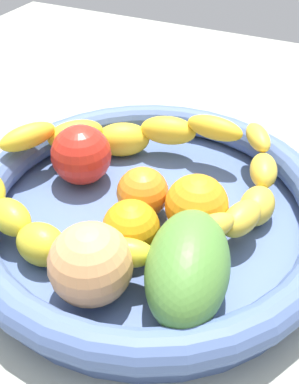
{
  "coord_description": "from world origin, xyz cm",
  "views": [
    {
      "loc": [
        15.18,
        -31.83,
        36.26
      ],
      "look_at": [
        0.0,
        0.0,
        7.87
      ],
      "focal_mm": 42.64,
      "sensor_mm": 36.0,
      "label": 1
    }
  ],
  "objects_px": {
    "orange_front": "(197,204)",
    "orange_mid_left": "(131,228)",
    "tomato_red": "(81,155)",
    "peach_blush": "(86,262)",
    "fruit_bowl": "(150,208)",
    "banana_arching_top": "(122,135)",
    "mango_green": "(188,267)",
    "banana_draped_left": "(250,193)",
    "banana_draped_right": "(45,233)",
    "orange_mid_right": "(142,194)"
  },
  "relations": [
    {
      "from": "orange_front",
      "to": "mango_green",
      "type": "height_order",
      "value": "mango_green"
    },
    {
      "from": "banana_draped_left",
      "to": "orange_mid_right",
      "type": "relative_size",
      "value": 4.1
    },
    {
      "from": "tomato_red",
      "to": "peach_blush",
      "type": "xyz_separation_m",
      "value": [
        0.09,
        -0.13,
        0.0
      ]
    },
    {
      "from": "banana_draped_right",
      "to": "orange_mid_right",
      "type": "distance_m",
      "value": 0.1
    },
    {
      "from": "orange_front",
      "to": "tomato_red",
      "type": "distance_m",
      "value": 0.15
    },
    {
      "from": "banana_draped_left",
      "to": "banana_draped_right",
      "type": "xyz_separation_m",
      "value": [
        -0.15,
        -0.13,
        -0.0
      ]
    },
    {
      "from": "orange_front",
      "to": "peach_blush",
      "type": "distance_m",
      "value": 0.13
    },
    {
      "from": "tomato_red",
      "to": "peach_blush",
      "type": "distance_m",
      "value": 0.16
    },
    {
      "from": "mango_green",
      "to": "banana_draped_right",
      "type": "bearing_deg",
      "value": -174.84
    },
    {
      "from": "banana_draped_left",
      "to": "orange_front",
      "type": "height_order",
      "value": "orange_front"
    },
    {
      "from": "banana_arching_top",
      "to": "orange_mid_left",
      "type": "distance_m",
      "value": 0.15
    },
    {
      "from": "banana_arching_top",
      "to": "orange_mid_right",
      "type": "bearing_deg",
      "value": -51.07
    },
    {
      "from": "orange_front",
      "to": "banana_draped_right",
      "type": "bearing_deg",
      "value": -139.94
    },
    {
      "from": "orange_mid_left",
      "to": "tomato_red",
      "type": "height_order",
      "value": "tomato_red"
    },
    {
      "from": "fruit_bowl",
      "to": "orange_mid_left",
      "type": "xyz_separation_m",
      "value": [
        0.01,
        -0.05,
        0.02
      ]
    },
    {
      "from": "orange_mid_left",
      "to": "banana_arching_top",
      "type": "bearing_deg",
      "value": 121.1
    },
    {
      "from": "fruit_bowl",
      "to": "banana_draped_right",
      "type": "height_order",
      "value": "banana_draped_right"
    },
    {
      "from": "tomato_red",
      "to": "peach_blush",
      "type": "relative_size",
      "value": 0.94
    },
    {
      "from": "banana_arching_top",
      "to": "orange_front",
      "type": "height_order",
      "value": "banana_arching_top"
    },
    {
      "from": "banana_draped_left",
      "to": "banana_arching_top",
      "type": "xyz_separation_m",
      "value": [
        -0.16,
        0.04,
        0.0
      ]
    },
    {
      "from": "orange_mid_left",
      "to": "orange_mid_right",
      "type": "height_order",
      "value": "same"
    },
    {
      "from": "banana_draped_left",
      "to": "orange_mid_right",
      "type": "height_order",
      "value": "banana_draped_left"
    },
    {
      "from": "peach_blush",
      "to": "tomato_red",
      "type": "bearing_deg",
      "value": 123.65
    },
    {
      "from": "banana_draped_left",
      "to": "orange_mid_left",
      "type": "xyz_separation_m",
      "value": [
        -0.09,
        -0.09,
        -0.0
      ]
    },
    {
      "from": "banana_arching_top",
      "to": "mango_green",
      "type": "xyz_separation_m",
      "value": [
        0.14,
        -0.16,
        0.0
      ]
    },
    {
      "from": "fruit_bowl",
      "to": "peach_blush",
      "type": "distance_m",
      "value": 0.11
    },
    {
      "from": "orange_front",
      "to": "peach_blush",
      "type": "bearing_deg",
      "value": -115.63
    },
    {
      "from": "banana_draped_right",
      "to": "banana_arching_top",
      "type": "bearing_deg",
      "value": 93.85
    },
    {
      "from": "orange_front",
      "to": "orange_mid_left",
      "type": "xyz_separation_m",
      "value": [
        -0.04,
        -0.05,
        -0.0
      ]
    },
    {
      "from": "orange_front",
      "to": "orange_mid_right",
      "type": "relative_size",
      "value": 1.16
    },
    {
      "from": "banana_draped_left",
      "to": "orange_mid_right",
      "type": "bearing_deg",
      "value": -156.49
    },
    {
      "from": "banana_draped_right",
      "to": "orange_mid_left",
      "type": "distance_m",
      "value": 0.08
    },
    {
      "from": "orange_front",
      "to": "orange_mid_left",
      "type": "distance_m",
      "value": 0.07
    },
    {
      "from": "banana_draped_right",
      "to": "orange_mid_left",
      "type": "height_order",
      "value": "orange_mid_left"
    },
    {
      "from": "banana_draped_left",
      "to": "fruit_bowl",
      "type": "bearing_deg",
      "value": -155.79
    },
    {
      "from": "mango_green",
      "to": "peach_blush",
      "type": "distance_m",
      "value": 0.08
    },
    {
      "from": "banana_draped_left",
      "to": "tomato_red",
      "type": "bearing_deg",
      "value": -174.42
    },
    {
      "from": "fruit_bowl",
      "to": "banana_arching_top",
      "type": "height_order",
      "value": "banana_arching_top"
    },
    {
      "from": "banana_arching_top",
      "to": "banana_draped_left",
      "type": "bearing_deg",
      "value": -12.74
    },
    {
      "from": "fruit_bowl",
      "to": "banana_draped_left",
      "type": "distance_m",
      "value": 0.1
    },
    {
      "from": "mango_green",
      "to": "banana_arching_top",
      "type": "bearing_deg",
      "value": 132.61
    },
    {
      "from": "orange_front",
      "to": "orange_mid_left",
      "type": "relative_size",
      "value": 1.15
    },
    {
      "from": "banana_draped_right",
      "to": "banana_arching_top",
      "type": "height_order",
      "value": "banana_arching_top"
    },
    {
      "from": "peach_blush",
      "to": "banana_draped_right",
      "type": "bearing_deg",
      "value": 160.27
    },
    {
      "from": "banana_draped_left",
      "to": "peach_blush",
      "type": "distance_m",
      "value": 0.18
    },
    {
      "from": "tomato_red",
      "to": "peach_blush",
      "type": "height_order",
      "value": "peach_blush"
    },
    {
      "from": "banana_arching_top",
      "to": "mango_green",
      "type": "distance_m",
      "value": 0.21
    },
    {
      "from": "fruit_bowl",
      "to": "banana_draped_left",
      "type": "bearing_deg",
      "value": 24.21
    },
    {
      "from": "banana_draped_right",
      "to": "orange_mid_left",
      "type": "relative_size",
      "value": 4.01
    },
    {
      "from": "orange_mid_right",
      "to": "mango_green",
      "type": "distance_m",
      "value": 0.11
    }
  ]
}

